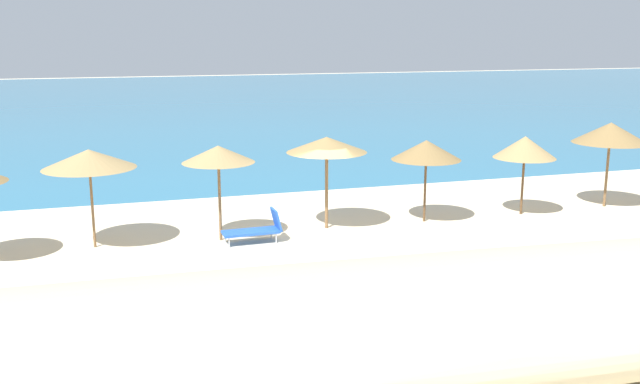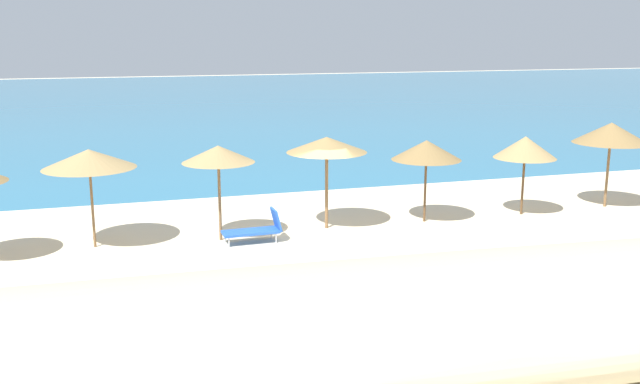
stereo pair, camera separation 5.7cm
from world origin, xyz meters
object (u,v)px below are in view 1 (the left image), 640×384
at_px(beach_umbrella_7, 525,147).
at_px(beach_umbrella_4, 218,154).
at_px(lounge_chair_2, 257,229).
at_px(beach_umbrella_8, 610,133).
at_px(beach_umbrella_3, 89,159).
at_px(beach_umbrella_6, 426,150).
at_px(beach_umbrella_5, 327,145).

bearing_deg(beach_umbrella_7, beach_umbrella_4, -179.36).
relative_size(beach_umbrella_4, lounge_chair_2, 1.64).
xyz_separation_m(beach_umbrella_7, lounge_chair_2, (-8.88, -0.63, -1.81)).
relative_size(beach_umbrella_8, lounge_chair_2, 1.73).
height_order(beach_umbrella_4, lounge_chair_2, beach_umbrella_4).
xyz_separation_m(beach_umbrella_3, beach_umbrella_6, (9.85, -0.13, -0.21)).
bearing_deg(beach_umbrella_5, beach_umbrella_7, -2.04).
height_order(beach_umbrella_5, beach_umbrella_7, beach_umbrella_5).
bearing_deg(beach_umbrella_4, beach_umbrella_8, 0.91).
distance_m(beach_umbrella_5, beach_umbrella_7, 6.57).
distance_m(beach_umbrella_3, beach_umbrella_5, 6.69).
distance_m(beach_umbrella_6, beach_umbrella_7, 3.40).
bearing_deg(lounge_chair_2, beach_umbrella_8, -88.42).
bearing_deg(beach_umbrella_3, beach_umbrella_8, -0.41).
xyz_separation_m(beach_umbrella_5, beach_umbrella_6, (3.16, -0.15, -0.28)).
xyz_separation_m(beach_umbrella_6, lounge_chair_2, (-5.48, -0.72, -1.86)).
height_order(beach_umbrella_3, beach_umbrella_8, beach_umbrella_8).
distance_m(beach_umbrella_4, beach_umbrella_6, 6.42).
xyz_separation_m(beach_umbrella_4, beach_umbrella_8, (13.11, 0.21, 0.04)).
bearing_deg(beach_umbrella_6, beach_umbrella_5, 177.30).
bearing_deg(beach_umbrella_5, beach_umbrella_4, -173.98).
relative_size(beach_umbrella_6, beach_umbrella_8, 0.90).
xyz_separation_m(beach_umbrella_6, beach_umbrella_8, (6.69, 0.01, 0.26)).
xyz_separation_m(beach_umbrella_4, beach_umbrella_6, (6.42, 0.20, -0.22)).
relative_size(beach_umbrella_4, beach_umbrella_8, 0.95).
bearing_deg(beach_umbrella_8, beach_umbrella_6, -179.89).
bearing_deg(beach_umbrella_3, beach_umbrella_7, -0.94).
distance_m(beach_umbrella_3, beach_umbrella_4, 3.44).
bearing_deg(beach_umbrella_8, beach_umbrella_3, 179.59).
xyz_separation_m(beach_umbrella_4, lounge_chair_2, (0.94, -0.52, -2.08)).
height_order(beach_umbrella_5, beach_umbrella_6, beach_umbrella_5).
distance_m(beach_umbrella_5, beach_umbrella_6, 3.17).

